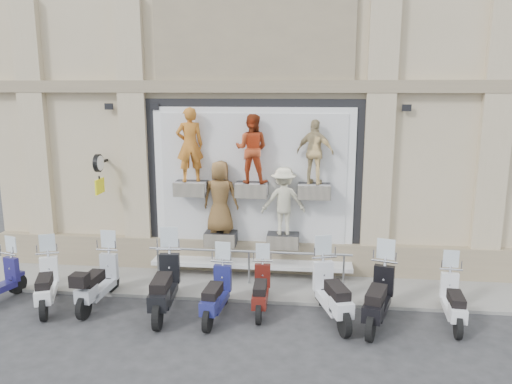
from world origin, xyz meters
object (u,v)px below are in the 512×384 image
(scooter_g, at_px, (332,283))
(scooter_h, at_px, (379,287))
(scooter_b, at_px, (46,275))
(scooter_d, at_px, (164,275))
(guard_rail, at_px, (249,268))
(scooter_c, at_px, (97,272))
(scooter_i, at_px, (454,292))
(scooter_f, at_px, (261,281))
(scooter_e, at_px, (216,284))
(clock_sign_bracket, at_px, (99,169))

(scooter_g, bearing_deg, scooter_h, -24.68)
(scooter_b, bearing_deg, scooter_d, -21.53)
(guard_rail, distance_m, scooter_c, 3.56)
(scooter_c, height_order, scooter_h, scooter_h)
(scooter_b, bearing_deg, scooter_h, -22.12)
(scooter_c, bearing_deg, scooter_h, -0.08)
(scooter_i, bearing_deg, guard_rail, 165.97)
(scooter_b, height_order, scooter_i, scooter_b)
(scooter_b, distance_m, scooter_c, 1.12)
(scooter_b, bearing_deg, scooter_f, -17.76)
(scooter_c, relative_size, scooter_i, 1.11)
(scooter_h, relative_size, scooter_i, 1.17)
(guard_rail, height_order, scooter_h, scooter_h)
(scooter_e, distance_m, scooter_g, 2.45)
(scooter_f, xyz_separation_m, scooter_i, (4.02, -0.16, 0.02))
(scooter_e, height_order, scooter_g, scooter_g)
(scooter_c, height_order, scooter_d, scooter_d)
(scooter_d, relative_size, scooter_f, 1.26)
(scooter_b, relative_size, scooter_e, 1.02)
(scooter_c, height_order, scooter_e, scooter_c)
(scooter_i, bearing_deg, scooter_e, -172.38)
(scooter_c, xyz_separation_m, scooter_f, (3.66, 0.11, -0.10))
(scooter_d, height_order, scooter_e, scooter_d)
(guard_rail, xyz_separation_m, scooter_g, (1.96, -1.60, 0.37))
(scooter_d, relative_size, scooter_h, 1.05)
(scooter_e, height_order, scooter_h, scooter_h)
(scooter_f, bearing_deg, scooter_h, -10.27)
(guard_rail, xyz_separation_m, scooter_c, (-3.23, -1.46, 0.32))
(scooter_c, height_order, scooter_f, scooter_c)
(scooter_i, bearing_deg, scooter_b, -174.08)
(scooter_d, relative_size, scooter_e, 1.17)
(scooter_e, distance_m, scooter_h, 3.38)
(scooter_c, relative_size, scooter_e, 1.05)
(scooter_b, distance_m, scooter_f, 4.77)
(scooter_c, height_order, scooter_g, scooter_g)
(scooter_c, distance_m, scooter_g, 5.20)
(scooter_f, relative_size, scooter_h, 0.83)
(scooter_g, bearing_deg, scooter_c, 161.26)
(clock_sign_bracket, xyz_separation_m, scooter_h, (6.80, -2.19, -1.97))
(scooter_g, bearing_deg, scooter_d, 163.99)
(scooter_b, xyz_separation_m, scooter_c, (1.10, 0.23, 0.03))
(scooter_i, bearing_deg, clock_sign_bracket, 171.42)
(guard_rail, height_order, scooter_c, scooter_c)
(clock_sign_bracket, xyz_separation_m, scooter_e, (3.42, -2.23, -2.06))
(scooter_b, relative_size, scooter_c, 0.97)
(scooter_e, height_order, scooter_i, scooter_e)
(scooter_c, bearing_deg, scooter_d, -5.28)
(guard_rail, height_order, scooter_b, scooter_b)
(scooter_b, height_order, scooter_e, scooter_b)
(guard_rail, xyz_separation_m, scooter_f, (0.43, -1.35, 0.22))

